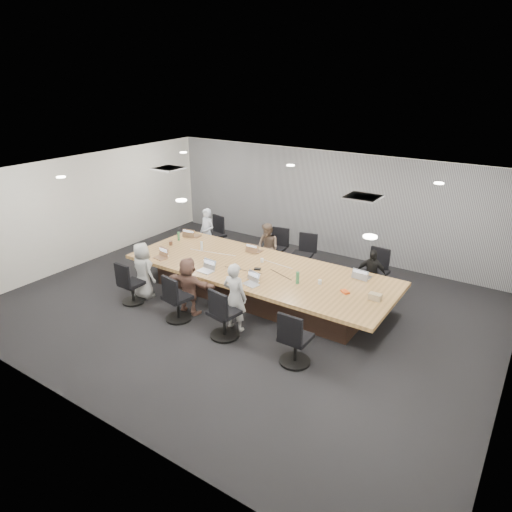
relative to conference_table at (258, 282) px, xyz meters
The scene contains 38 objects.
floor 0.64m from the conference_table, 90.00° to the right, with size 10.00×8.00×0.00m, color black.
ceiling 2.45m from the conference_table, 90.00° to the right, with size 10.00×8.00×0.00m, color white.
wall_back 3.64m from the conference_table, 90.00° to the left, with size 10.00×2.80×0.00m, color beige.
wall_front 4.61m from the conference_table, 90.00° to the right, with size 10.00×2.80×0.00m, color beige.
wall_left 5.12m from the conference_table, behind, with size 8.00×2.80×0.00m, color beige.
curtain 3.56m from the conference_table, 90.00° to the left, with size 9.80×0.04×2.80m, color gray.
conference_table is the anchor object (origin of this frame).
chair_0 3.07m from the conference_table, 146.34° to the left, with size 0.55×0.55×0.81m, color black, non-canonical shape.
chair_1 1.81m from the conference_table, 109.86° to the left, with size 0.57×0.57×0.84m, color black, non-canonical shape.
chair_2 1.71m from the conference_table, 84.30° to the left, with size 0.57×0.57×0.84m, color black, non-canonical shape.
chair_3 2.68m from the conference_table, 39.46° to the left, with size 0.57×0.57×0.84m, color black, non-canonical shape.
chair_4 2.76m from the conference_table, 141.96° to the right, with size 0.51×0.51×0.76m, color black, non-canonical shape.
chair_5 1.90m from the conference_table, 116.27° to the right, with size 0.56×0.56×0.84m, color black, non-canonical shape.
chair_6 1.73m from the conference_table, 78.60° to the right, with size 0.59×0.59×0.87m, color black, non-canonical shape.
chair_7 2.53m from the conference_table, 42.18° to the right, with size 0.57×0.57×0.85m, color black, non-canonical shape.
person_0 2.90m from the conference_table, 152.13° to the left, with size 0.49×0.32×1.34m, color silver.
laptop_0 2.70m from the conference_table, 162.60° to the left, with size 0.36×0.25×0.02m, color #8C6647.
person_1 1.50m from the conference_table, 114.46° to the left, with size 0.61×0.48×1.26m, color brown.
laptop_1 1.07m from the conference_table, 127.51° to the left, with size 0.32×0.22×0.02m, color #8C6647.
person_3 2.47m from the conference_table, 33.17° to the left, with size 0.68×0.29×1.17m, color black.
laptop_3 2.24m from the conference_table, 21.17° to the left, with size 0.35×0.24×0.02m, color #B2B2B7.
person_4 2.57m from the conference_table, 148.14° to the right, with size 0.63×0.41×1.28m, color #A6A8A6.
laptop_4 2.34m from the conference_table, 159.79° to the right, with size 0.29×0.20×0.02m, color #8C6647.
person_5 1.60m from the conference_table, 121.86° to the right, with size 1.15×0.37×1.24m, color brown.
laptop_5 1.21m from the conference_table, 136.36° to the right, with size 0.34×0.23×0.02m, color #B2B2B7.
person_6 1.42m from the conference_table, 75.75° to the right, with size 0.51×0.33×1.40m, color #B2B2B2.
laptop_6 0.94m from the conference_table, 66.81° to the right, with size 0.31×0.21×0.02m, color #B2B2B7.
bottle_green_left 2.71m from the conference_table, behind, with size 0.06×0.06×0.22m, color #357948.
bottle_green_right 1.21m from the conference_table, 11.87° to the right, with size 0.07×0.07×0.25m, color #357948.
bottle_clear 1.79m from the conference_table, behind, with size 0.06×0.06×0.21m, color silver.
cup_white_far 0.50m from the conference_table, 109.20° to the left, with size 0.07×0.07×0.09m, color white.
cup_white_near 1.53m from the conference_table, ahead, with size 0.07×0.07×0.09m, color white.
mug_brown 2.61m from the conference_table, behind, with size 0.08×0.08×0.10m, color brown.
mic_left 0.70m from the conference_table, 120.05° to the right, with size 0.14×0.09×0.03m, color black.
mic_right 0.37m from the conference_table, 69.07° to the right, with size 0.15×0.10×0.03m, color black.
stapler 0.70m from the conference_table, 71.47° to the right, with size 0.17×0.04×0.06m, color black.
canvas_bag 2.68m from the conference_table, ahead, with size 0.23×0.14×0.12m, color tan.
snack_packet 2.10m from the conference_table, ahead, with size 0.17×0.11×0.04m, color #EC561B.
Camera 1 is at (5.01, -7.14, 4.71)m, focal length 32.00 mm.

